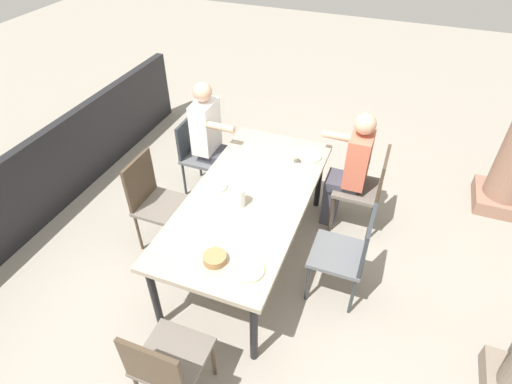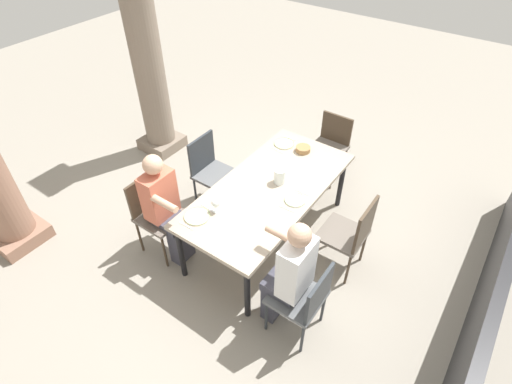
# 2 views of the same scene
# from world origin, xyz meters

# --- Properties ---
(ground_plane) EXTENTS (16.00, 16.00, 0.00)m
(ground_plane) POSITION_xyz_m (0.00, 0.00, 0.00)
(ground_plane) COLOR gray
(dining_table) EXTENTS (2.08, 0.99, 0.75)m
(dining_table) POSITION_xyz_m (0.00, 0.00, 0.69)
(dining_table) COLOR tan
(dining_table) RESTS_ON ground
(chair_west_north) EXTENTS (0.44, 0.44, 0.91)m
(chair_west_north) POSITION_xyz_m (-0.80, 0.91, 0.54)
(chair_west_north) COLOR #6A6158
(chair_west_north) RESTS_ON ground
(chair_west_south) EXTENTS (0.44, 0.44, 0.86)m
(chair_west_south) POSITION_xyz_m (-0.80, -0.91, 0.50)
(chair_west_south) COLOR #5B5E61
(chair_west_south) RESTS_ON ground
(chair_mid_north) EXTENTS (0.44, 0.44, 0.92)m
(chair_mid_north) POSITION_xyz_m (0.11, 0.92, 0.53)
(chair_mid_north) COLOR #5B5E61
(chair_mid_north) RESTS_ON ground
(chair_mid_south) EXTENTS (0.44, 0.44, 0.95)m
(chair_mid_south) POSITION_xyz_m (0.11, -0.92, 0.54)
(chair_mid_south) COLOR #6A6158
(chair_mid_south) RESTS_ON ground
(chair_head_east) EXTENTS (0.44, 0.44, 0.85)m
(chair_head_east) POSITION_xyz_m (1.46, 0.00, 0.50)
(chair_head_east) COLOR #6A6158
(chair_head_east) RESTS_ON ground
(diner_woman_green) EXTENTS (0.35, 0.49, 1.32)m
(diner_woman_green) POSITION_xyz_m (-0.79, -0.74, 0.70)
(diner_woman_green) COLOR #3F3F4C
(diner_woman_green) RESTS_ON ground
(diner_man_white) EXTENTS (0.35, 0.49, 1.29)m
(diner_man_white) POSITION_xyz_m (-0.80, 0.72, 0.69)
(diner_man_white) COLOR #3F3F4C
(diner_man_white) RESTS_ON ground
(patio_railing) EXTENTS (4.48, 0.10, 0.90)m
(patio_railing) POSITION_xyz_m (0.00, -2.21, 0.45)
(patio_railing) COLOR black
(patio_railing) RESTS_ON ground
(plate_0) EXTENTS (0.25, 0.25, 0.02)m
(plate_0) POSITION_xyz_m (-0.76, 0.32, 0.76)
(plate_0) COLOR silver
(plate_0) RESTS_ON dining_table
(wine_glass_0) EXTENTS (0.08, 0.08, 0.15)m
(wine_glass_0) POSITION_xyz_m (-0.60, 0.22, 0.86)
(wine_glass_0) COLOR white
(wine_glass_0) RESTS_ON dining_table
(fork_0) EXTENTS (0.02, 0.17, 0.01)m
(fork_0) POSITION_xyz_m (-0.91, 0.32, 0.75)
(fork_0) COLOR silver
(fork_0) RESTS_ON dining_table
(spoon_0) EXTENTS (0.03, 0.17, 0.01)m
(spoon_0) POSITION_xyz_m (-0.61, 0.32, 0.75)
(spoon_0) COLOR silver
(spoon_0) RESTS_ON dining_table
(plate_1) EXTENTS (0.22, 0.22, 0.02)m
(plate_1) POSITION_xyz_m (-0.02, -0.33, 0.76)
(plate_1) COLOR white
(plate_1) RESTS_ON dining_table
(fork_1) EXTENTS (0.03, 0.17, 0.01)m
(fork_1) POSITION_xyz_m (-0.17, -0.33, 0.75)
(fork_1) COLOR silver
(fork_1) RESTS_ON dining_table
(spoon_1) EXTENTS (0.02, 0.17, 0.01)m
(spoon_1) POSITION_xyz_m (0.13, -0.33, 0.75)
(spoon_1) COLOR silver
(spoon_1) RESTS_ON dining_table
(plate_2) EXTENTS (0.24, 0.24, 0.02)m
(plate_2) POSITION_xyz_m (0.76, 0.30, 0.76)
(plate_2) COLOR silver
(plate_2) RESTS_ON dining_table
(fork_2) EXTENTS (0.03, 0.17, 0.01)m
(fork_2) POSITION_xyz_m (0.61, 0.30, 0.75)
(fork_2) COLOR silver
(fork_2) RESTS_ON dining_table
(spoon_2) EXTENTS (0.02, 0.17, 0.01)m
(spoon_2) POSITION_xyz_m (0.91, 0.30, 0.75)
(spoon_2) COLOR silver
(spoon_2) RESTS_ON dining_table
(water_pitcher) EXTENTS (0.12, 0.12, 0.16)m
(water_pitcher) POSITION_xyz_m (0.13, -0.04, 0.82)
(water_pitcher) COLOR white
(water_pitcher) RESTS_ON dining_table
(bread_basket) EXTENTS (0.17, 0.17, 0.06)m
(bread_basket) POSITION_xyz_m (0.76, 0.04, 0.78)
(bread_basket) COLOR #9E7547
(bread_basket) RESTS_ON dining_table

